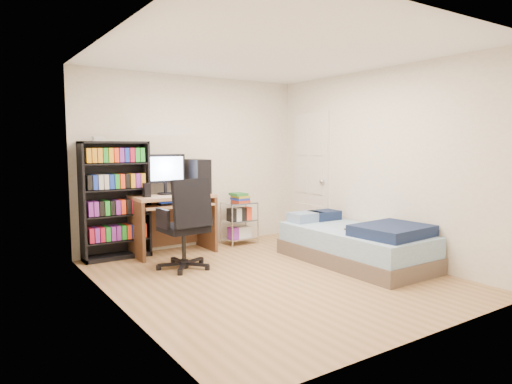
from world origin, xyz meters
TOP-DOWN VIEW (x-y plane):
  - room at (0.00, 0.00)m, footprint 3.58×4.08m
  - media_shelf at (-1.21, 1.84)m, footprint 0.87×0.29m
  - computer_desk at (-0.37, 1.74)m, footprint 1.09×0.63m
  - office_chair at (-0.67, 0.85)m, footprint 0.69×0.69m
  - wire_cart at (0.61, 1.69)m, footprint 0.50×0.36m
  - bed at (1.24, -0.11)m, footprint 0.99×1.98m
  - door at (1.72, 1.35)m, footprint 0.12×0.80m

SIDE VIEW (x-z plane):
  - bed at x=1.24m, z-range -0.03..0.53m
  - office_chair at x=-0.67m, z-range -0.20..0.91m
  - wire_cart at x=0.61m, z-range 0.12..0.90m
  - computer_desk at x=-0.37m, z-range 0.05..1.43m
  - media_shelf at x=-1.21m, z-range -0.01..1.60m
  - door at x=1.72m, z-range 0.00..2.00m
  - room at x=0.00m, z-range -0.04..2.54m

